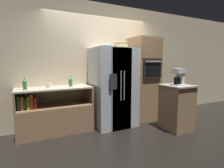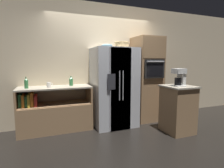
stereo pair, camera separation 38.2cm
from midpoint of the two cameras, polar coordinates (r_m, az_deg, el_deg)
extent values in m
plane|color=black|center=(4.08, -4.23, -13.45)|extent=(20.00, 20.00, 0.00)
cube|color=beige|center=(4.24, -6.72, 6.62)|extent=(12.00, 0.06, 2.80)
cube|color=#93704C|center=(3.87, -20.66, -10.68)|extent=(1.46, 0.56, 0.56)
cube|color=#93704C|center=(3.79, -20.85, -6.53)|extent=(1.40, 0.52, 0.02)
cube|color=#93704C|center=(3.76, -31.81, -4.73)|extent=(0.04, 0.56, 0.34)
cube|color=#93704C|center=(3.89, -10.47, -3.42)|extent=(0.04, 0.56, 0.34)
cube|color=#ADA38E|center=(3.73, -21.08, -1.34)|extent=(1.46, 0.56, 0.03)
cube|color=#337A4C|center=(3.74, -30.84, -5.21)|extent=(0.05, 0.27, 0.25)
cube|color=orange|center=(3.73, -30.01, -5.24)|extent=(0.04, 0.34, 0.24)
cube|color=#337A4C|center=(3.73, -29.22, -5.41)|extent=(0.05, 0.29, 0.21)
cube|color=gold|center=(3.73, -28.48, -5.15)|extent=(0.04, 0.37, 0.24)
cube|color=orange|center=(3.72, -27.64, -4.90)|extent=(0.05, 0.31, 0.27)
cube|color=#B72D28|center=(3.73, -26.65, -5.27)|extent=(0.05, 0.34, 0.21)
cube|color=silver|center=(3.95, -2.41, -1.05)|extent=(0.94, 0.78, 1.74)
cube|color=silver|center=(3.59, 0.15, -1.87)|extent=(0.46, 0.02, 1.71)
cube|color=silver|center=(3.59, 0.32, -1.86)|extent=(0.46, 0.02, 1.71)
cylinder|color=#B2B2B7|center=(3.54, -0.12, -0.57)|extent=(0.02, 0.02, 0.61)
cylinder|color=#B2B2B7|center=(3.57, 0.97, -0.50)|extent=(0.02, 0.02, 0.61)
cube|color=#2D2D33|center=(3.46, -2.77, 0.71)|extent=(0.17, 0.01, 0.31)
cube|color=#93704C|center=(4.44, 7.87, 1.65)|extent=(0.64, 0.63, 2.03)
cube|color=black|center=(4.15, 10.54, 4.95)|extent=(0.52, 0.04, 0.43)
cube|color=black|center=(4.14, 10.70, 4.58)|extent=(0.43, 0.01, 0.30)
cylinder|color=#B2B2B7|center=(4.12, 10.90, 7.25)|extent=(0.46, 0.02, 0.02)
cube|color=olive|center=(4.17, 10.57, 11.56)|extent=(0.60, 0.01, 0.48)
cube|color=#93704C|center=(3.91, 17.70, -7.54)|extent=(0.53, 0.55, 0.93)
cube|color=#ADA38E|center=(3.82, 17.97, -0.52)|extent=(0.57, 0.60, 0.03)
cylinder|color=tan|center=(4.00, 0.12, 12.49)|extent=(0.31, 0.31, 0.13)
torus|color=tan|center=(4.00, 0.12, 13.39)|extent=(0.33, 0.33, 0.03)
ellipsoid|color=#668C99|center=(3.84, -4.57, 12.37)|extent=(0.25, 0.25, 0.08)
cylinder|color=#33723F|center=(3.67, -29.31, -0.41)|extent=(0.07, 0.07, 0.16)
cone|color=#33723F|center=(3.66, -29.41, 1.14)|extent=(0.07, 0.07, 0.04)
cylinder|color=#33723F|center=(3.66, -29.43, 1.63)|extent=(0.03, 0.03, 0.02)
cylinder|color=#33723F|center=(3.83, -16.20, 0.42)|extent=(0.08, 0.08, 0.15)
cone|color=#33723F|center=(3.82, -16.25, 1.85)|extent=(0.08, 0.08, 0.04)
cylinder|color=#33723F|center=(3.82, -16.26, 2.25)|extent=(0.03, 0.03, 0.02)
cylinder|color=silver|center=(3.67, -22.93, -0.49)|extent=(0.08, 0.08, 0.10)
torus|color=silver|center=(3.68, -22.24, -0.46)|extent=(0.07, 0.01, 0.07)
cube|color=white|center=(3.73, 17.88, -0.27)|extent=(0.21, 0.20, 0.02)
cylinder|color=black|center=(3.71, 17.76, 1.01)|extent=(0.12, 0.12, 0.15)
cube|color=white|center=(3.76, 18.73, 2.23)|extent=(0.07, 0.17, 0.35)
cube|color=white|center=(3.71, 18.05, 4.13)|extent=(0.21, 0.20, 0.10)
camera|label=1|loc=(0.19, -92.86, -0.36)|focal=28.00mm
camera|label=2|loc=(0.19, 87.14, 0.36)|focal=28.00mm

